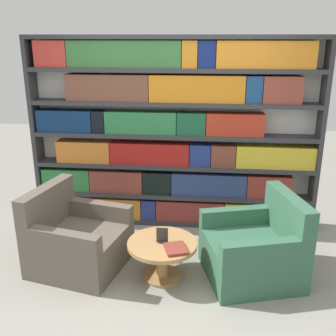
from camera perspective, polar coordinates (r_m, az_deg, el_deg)
The scene contains 7 objects.
ground_plane at distance 3.92m, azimuth -1.30°, elevation -17.22°, with size 14.00×14.00×0.00m, color gray.
bookshelf at distance 4.79m, azimuth 0.57°, elevation 4.72°, with size 3.47×0.30×2.31m.
armchair_left at distance 4.24m, azimuth -13.18°, elevation -10.25°, with size 1.02×1.00×0.84m.
armchair_right at distance 4.06m, azimuth 12.56°, elevation -11.54°, with size 1.05×1.03×0.84m.
coffee_table at distance 3.93m, azimuth -0.84°, elevation -12.14°, with size 0.68×0.68×0.39m.
table_sign at distance 3.85m, azimuth -0.85°, elevation -9.87°, with size 0.11×0.06×0.16m.
stray_book at distance 3.74m, azimuth 1.13°, elevation -11.63°, with size 0.26×0.28×0.03m.
Camera 1 is at (0.41, -3.15, 2.29)m, focal length 42.00 mm.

